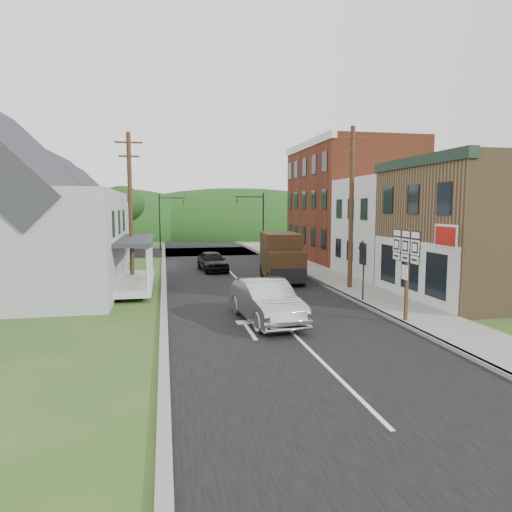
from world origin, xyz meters
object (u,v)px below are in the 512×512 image
route_sign_cluster (406,261)px  dark_sedan (213,261)px  silver_sedan (266,301)px  delivery_van (281,257)px  warning_sign (363,262)px

route_sign_cluster → dark_sedan: bearing=111.7°
silver_sedan → route_sign_cluster: size_ratio=1.42×
delivery_van → route_sign_cluster: bearing=-73.6°
route_sign_cluster → warning_sign: (0.02, 3.99, -0.50)m
silver_sedan → route_sign_cluster: route_sign_cluster is taller
route_sign_cluster → delivery_van: bearing=102.5°
silver_sedan → dark_sedan: 15.00m
dark_sedan → silver_sedan: bearing=-94.3°
silver_sedan → route_sign_cluster: bearing=-21.2°
silver_sedan → warning_sign: (5.37, 2.61, 1.16)m
dark_sedan → route_sign_cluster: bearing=-76.6°
warning_sign → dark_sedan: bearing=111.8°
route_sign_cluster → warning_sign: size_ratio=1.25×
silver_sedan → route_sign_cluster: (5.35, -1.38, 1.66)m
silver_sedan → route_sign_cluster: 5.77m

